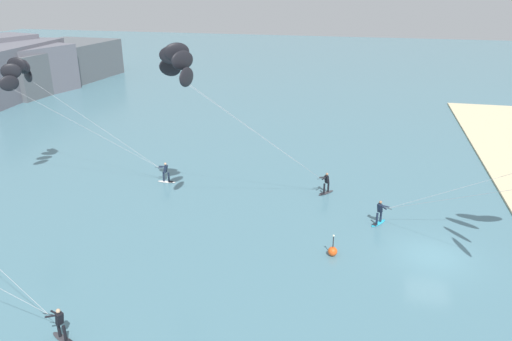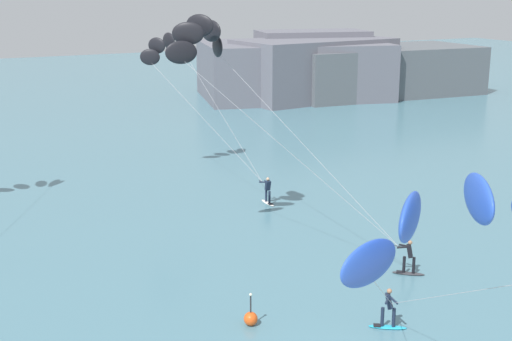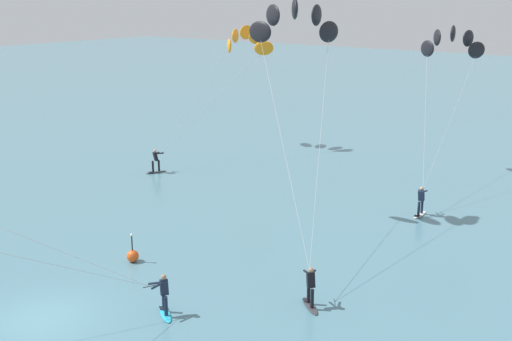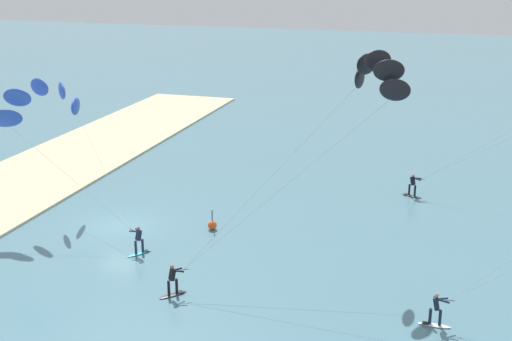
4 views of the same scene
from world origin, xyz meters
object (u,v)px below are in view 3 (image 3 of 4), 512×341
Objects in this scene: marker_buoy at (133,256)px; kitesurfer_far_out at (295,30)px; kitesurfer_nearshore at (451,49)px; kitesurfer_downwind at (242,45)px.

kitesurfer_far_out is at bearing 75.44° from marker_buoy.
kitesurfer_nearshore is at bearing 76.78° from kitesurfer_far_out.
kitesurfer_far_out is 1.01× the size of kitesurfer_downwind.
kitesurfer_downwind is (-12.34, 11.37, -2.02)m from kitesurfer_far_out.
kitesurfer_downwind is 8.45× the size of marker_buoy.
kitesurfer_far_out is at bearing -103.22° from kitesurfer_nearshore.
kitesurfer_far_out is at bearing -42.67° from kitesurfer_downwind.
kitesurfer_downwind is (-15.58, -2.44, -0.33)m from kitesurfer_nearshore.
marker_buoy is (9.86, -20.91, -7.81)m from kitesurfer_downwind.
kitesurfer_nearshore is at bearing 8.88° from kitesurfer_downwind.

